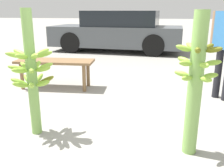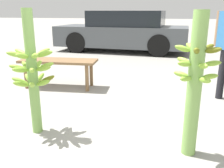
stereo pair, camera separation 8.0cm
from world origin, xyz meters
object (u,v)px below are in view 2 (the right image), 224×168
object	(u,v)px
banana_stalk_left	(32,71)
market_bench	(58,64)
parked_car	(123,32)
banana_stalk_center	(195,83)

from	to	relation	value
banana_stalk_left	market_bench	world-z (taller)	banana_stalk_left
market_bench	parked_car	bearing A→B (deg)	80.98
banana_stalk_center	parked_car	world-z (taller)	banana_stalk_center
market_bench	parked_car	xyz separation A→B (m)	(0.43, 4.27, 0.22)
banana_stalk_left	market_bench	distance (m)	1.71
parked_car	banana_stalk_center	bearing A→B (deg)	-160.43
banana_stalk_left	market_bench	size ratio (longest dim) A/B	0.99
banana_stalk_left	parked_car	bearing A→B (deg)	90.09
banana_stalk_left	parked_car	distance (m)	5.91
banana_stalk_left	banana_stalk_center	distance (m)	1.62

